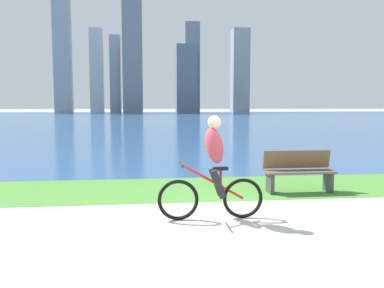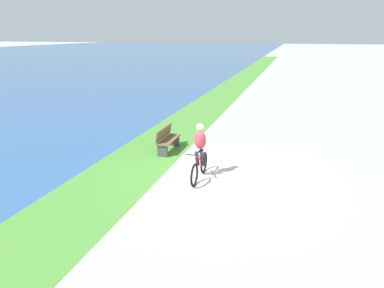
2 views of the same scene
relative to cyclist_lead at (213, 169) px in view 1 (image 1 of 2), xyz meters
The scene contains 6 objects.
ground_plane 1.06m from the cyclist_lead, 48.53° to the right, with size 300.00×300.00×0.00m, color #9E9E99.
grass_strip_bayside 2.62m from the cyclist_lead, 80.18° to the left, with size 120.00×2.57×0.01m, color #478433.
bay_water_surface 47.61m from the cyclist_lead, 89.49° to the left, with size 300.00×87.74×0.00m, color #2D568C.
cyclist_lead is the anchor object (origin of this frame).
bench_near_path 2.88m from the cyclist_lead, 40.10° to the left, with size 1.50×0.47×0.90m.
city_skyline_far_shore 81.36m from the cyclist_lead, 89.98° to the left, with size 41.21×7.59×27.35m.
Camera 1 is at (-1.51, -5.95, 1.90)m, focal length 37.62 mm.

